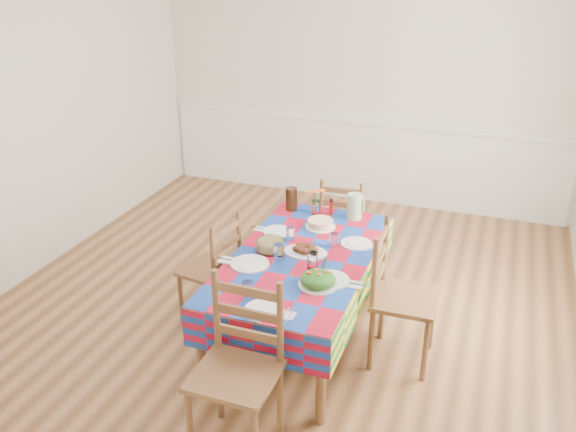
% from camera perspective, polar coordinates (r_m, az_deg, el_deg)
% --- Properties ---
extents(room, '(4.58, 5.08, 2.78)m').
position_cam_1_polar(room, '(4.31, -0.99, 6.34)').
color(room, brown).
rests_on(room, ground).
extents(wainscot, '(4.41, 0.06, 0.92)m').
position_cam_1_polar(wainscot, '(6.83, 6.60, 5.44)').
color(wainscot, white).
rests_on(wainscot, room).
extents(dining_table, '(0.94, 1.75, 0.68)m').
position_cam_1_polar(dining_table, '(4.29, 1.33, -4.60)').
color(dining_table, brown).
rests_on(dining_table, room).
extents(setting_near_head, '(0.37, 0.25, 0.11)m').
position_cam_1_polar(setting_near_head, '(3.69, -2.79, -8.08)').
color(setting_near_head, white).
rests_on(setting_near_head, dining_table).
extents(setting_left_near, '(0.48, 0.29, 0.13)m').
position_cam_1_polar(setting_left_near, '(4.14, -2.69, -4.09)').
color(setting_left_near, white).
rests_on(setting_left_near, dining_table).
extents(setting_left_far, '(0.39, 0.23, 0.10)m').
position_cam_1_polar(setting_left_far, '(4.53, -0.63, -1.50)').
color(setting_left_far, white).
rests_on(setting_left_far, dining_table).
extents(setting_right_near, '(0.47, 0.27, 0.12)m').
position_cam_1_polar(setting_right_near, '(3.99, 3.44, -5.31)').
color(setting_right_near, white).
rests_on(setting_right_near, dining_table).
extents(setting_right_far, '(0.42, 0.24, 0.11)m').
position_cam_1_polar(setting_right_far, '(4.40, 5.72, -2.46)').
color(setting_right_far, white).
rests_on(setting_right_far, dining_table).
extents(meat_platter, '(0.31, 0.22, 0.06)m').
position_cam_1_polar(meat_platter, '(4.27, 1.63, -3.22)').
color(meat_platter, white).
rests_on(meat_platter, dining_table).
extents(salad_platter, '(0.25, 0.25, 0.11)m').
position_cam_1_polar(salad_platter, '(3.88, 2.82, -5.99)').
color(salad_platter, white).
rests_on(salad_platter, dining_table).
extents(pasta_bowl, '(0.21, 0.21, 0.07)m').
position_cam_1_polar(pasta_bowl, '(4.31, -1.65, -2.76)').
color(pasta_bowl, white).
rests_on(pasta_bowl, dining_table).
extents(cake, '(0.23, 0.23, 0.06)m').
position_cam_1_polar(cake, '(4.65, 3.05, -0.73)').
color(cake, white).
rests_on(cake, dining_table).
extents(serving_utensils, '(0.13, 0.29, 0.01)m').
position_cam_1_polar(serving_utensils, '(4.15, 3.03, -4.46)').
color(serving_utensils, black).
rests_on(serving_utensils, dining_table).
extents(flower_vase, '(0.14, 0.12, 0.23)m').
position_cam_1_polar(flower_vase, '(4.85, 2.63, 1.18)').
color(flower_vase, white).
rests_on(flower_vase, dining_table).
extents(hot_sauce, '(0.03, 0.03, 0.13)m').
position_cam_1_polar(hot_sauce, '(4.88, 4.04, 0.93)').
color(hot_sauce, '#B11C0E').
rests_on(hot_sauce, dining_table).
extents(green_pitcher, '(0.12, 0.12, 0.20)m').
position_cam_1_polar(green_pitcher, '(4.80, 6.24, 0.90)').
color(green_pitcher, '#A4C289').
rests_on(green_pitcher, dining_table).
extents(tea_pitcher, '(0.09, 0.09, 0.19)m').
position_cam_1_polar(tea_pitcher, '(4.93, 0.32, 1.61)').
color(tea_pitcher, black).
rests_on(tea_pitcher, dining_table).
extents(name_card, '(0.06, 0.02, 0.01)m').
position_cam_1_polar(name_card, '(3.56, -3.08, -9.69)').
color(name_card, white).
rests_on(name_card, dining_table).
extents(chair_near, '(0.46, 0.44, 1.03)m').
position_cam_1_polar(chair_near, '(3.50, -4.68, -14.18)').
color(chair_near, brown).
rests_on(chair_near, room).
extents(chair_far, '(0.41, 0.39, 0.89)m').
position_cam_1_polar(chair_far, '(5.30, 5.18, -0.81)').
color(chair_far, brown).
rests_on(chair_far, room).
extents(chair_left, '(0.43, 0.44, 0.88)m').
position_cam_1_polar(chair_left, '(4.61, -6.96, -5.05)').
color(chair_left, brown).
rests_on(chair_left, room).
extents(chair_right, '(0.43, 0.45, 1.00)m').
position_cam_1_polar(chair_right, '(4.20, 10.30, -7.46)').
color(chair_right, brown).
rests_on(chair_right, room).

